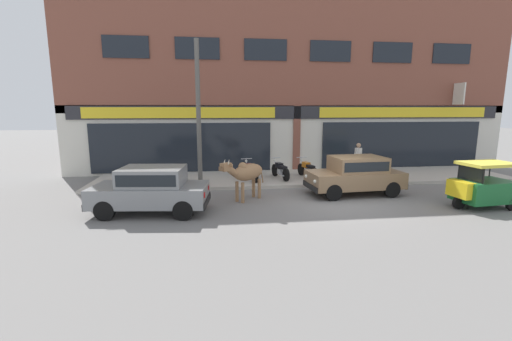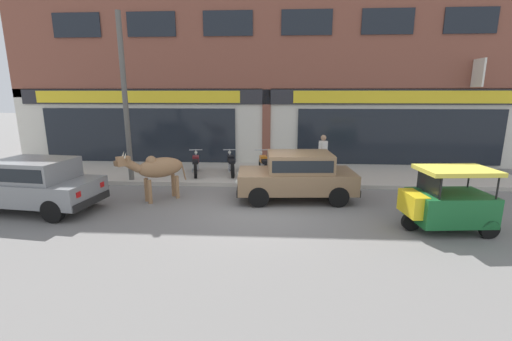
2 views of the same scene
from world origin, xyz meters
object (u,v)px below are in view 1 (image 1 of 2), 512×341
(motorcycle_2, at_px, (307,169))
(motorcycle_3, at_px, (339,169))
(auto_rickshaw, at_px, (482,188))
(car_1, at_px, (356,173))
(utility_pole, at_px, (199,115))
(pedestrian, at_px, (358,157))
(cow, at_px, (246,173))
(car_0, at_px, (151,188))
(motorcycle_0, at_px, (251,171))
(motorcycle_1, at_px, (280,170))

(motorcycle_2, distance_m, motorcycle_3, 1.48)
(auto_rickshaw, bearing_deg, motorcycle_3, 122.31)
(car_1, distance_m, motorcycle_2, 2.92)
(motorcycle_2, relative_size, utility_pole, 0.31)
(auto_rickshaw, xyz_separation_m, pedestrian, (-2.36, 4.44, 0.46))
(cow, relative_size, pedestrian, 1.10)
(motorcycle_3, height_order, pedestrian, pedestrian)
(cow, distance_m, motorcycle_3, 5.47)
(car_1, relative_size, motorcycle_3, 2.04)
(pedestrian, bearing_deg, cow, -153.94)
(car_0, distance_m, motorcycle_0, 5.38)
(motorcycle_0, bearing_deg, motorcycle_1, 5.23)
(car_0, bearing_deg, auto_rickshaw, -3.89)
(auto_rickshaw, height_order, motorcycle_1, auto_rickshaw)
(cow, bearing_deg, auto_rickshaw, -13.73)
(motorcycle_1, bearing_deg, car_1, -47.96)
(utility_pole, bearing_deg, motorcycle_2, 13.10)
(utility_pole, bearing_deg, car_1, -14.91)
(motorcycle_0, relative_size, motorcycle_1, 1.00)
(car_1, xyz_separation_m, pedestrian, (1.05, 2.22, 0.31))
(cow, bearing_deg, utility_pole, 131.20)
(motorcycle_0, bearing_deg, car_1, -34.02)
(motorcycle_2, height_order, motorcycle_3, same)
(motorcycle_1, xyz_separation_m, motorcycle_3, (2.74, -0.03, 0.00))
(cow, distance_m, car_1, 4.23)
(motorcycle_0, bearing_deg, utility_pole, -156.10)
(auto_rickshaw, distance_m, motorcycle_1, 7.58)
(motorcycle_1, distance_m, motorcycle_3, 2.74)
(car_0, height_order, car_1, same)
(cow, xyz_separation_m, utility_pole, (-1.69, 1.93, 2.00))
(motorcycle_1, height_order, motorcycle_3, same)
(motorcycle_0, xyz_separation_m, motorcycle_2, (2.62, 0.15, 0.00))
(car_1, height_order, pedestrian, pedestrian)
(motorcycle_0, height_order, utility_pole, utility_pole)
(auto_rickshaw, xyz_separation_m, utility_pole, (-9.31, 3.79, 2.34))
(motorcycle_1, xyz_separation_m, pedestrian, (3.44, -0.43, 0.60))
(motorcycle_3, xyz_separation_m, pedestrian, (0.70, -0.40, 0.60))
(motorcycle_3, bearing_deg, auto_rickshaw, -57.69)
(motorcycle_1, bearing_deg, auto_rickshaw, -40.01)
(motorcycle_1, distance_m, utility_pole, 4.43)
(car_1, bearing_deg, motorcycle_1, 132.04)
(cow, height_order, motorcycle_0, cow)
(car_0, xyz_separation_m, auto_rickshaw, (10.71, -0.73, -0.15))
(cow, relative_size, motorcycle_1, 0.98)
(cow, bearing_deg, motorcycle_3, 33.07)
(motorcycle_1, bearing_deg, motorcycle_0, -174.77)
(auto_rickshaw, xyz_separation_m, motorcycle_3, (-3.06, 4.84, -0.13))
(cow, xyz_separation_m, motorcycle_0, (0.47, 2.88, -0.48))
(utility_pole, bearing_deg, car_0, -114.59)
(auto_rickshaw, bearing_deg, motorcycle_1, 139.99)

